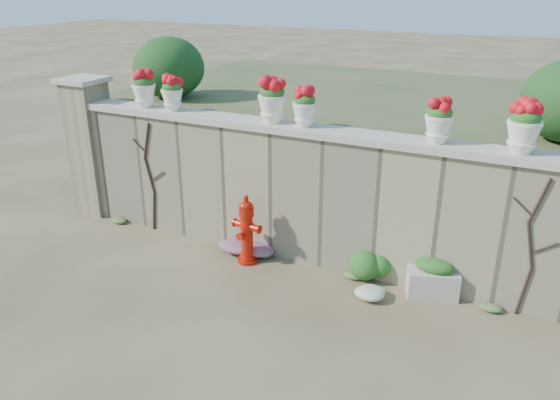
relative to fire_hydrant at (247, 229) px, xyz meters
The scene contains 19 objects.
ground 1.52m from the fire_hydrant, 62.97° to the right, with size 80.00×80.00×0.00m, color brown.
stone_wall 0.95m from the fire_hydrant, 39.71° to the left, with size 8.00×0.40×2.00m, color gray.
wall_cap 1.72m from the fire_hydrant, 39.71° to the left, with size 8.10×0.52×0.10m, color #BAB19D.
gate_pillar 3.62m from the fire_hydrant, behind, with size 0.72×0.72×2.48m.
raised_fill 3.82m from the fire_hydrant, 80.20° to the left, with size 9.00×6.00×2.00m, color #384C23.
back_shrub_left 3.68m from the fire_hydrant, 145.81° to the left, with size 1.30×1.30×1.10m, color #143814.
vine_left 2.10m from the fire_hydrant, behind, with size 0.60×0.04×1.91m.
vine_right 3.91m from the fire_hydrant, ahead, with size 0.60×0.04×1.91m.
fire_hydrant is the anchor object (origin of this frame).
planter_box 2.79m from the fire_hydrant, ahead, with size 0.76×0.59×0.56m.
green_shrub 1.94m from the fire_hydrant, ahead, with size 0.57×0.51×0.54m, color #1E5119.
magenta_clump 0.50m from the fire_hydrant, 120.32° to the left, with size 0.98×0.66×0.26m, color #B12397.
white_flowers 2.01m from the fire_hydrant, ahead, with size 0.57×0.46×0.20m, color white.
urn_pot_0 2.90m from the fire_hydrant, 166.12° to the left, with size 0.38×0.38×0.60m.
urn_pot_1 2.49m from the fire_hydrant, 161.61° to the left, with size 0.35×0.35×0.54m.
urn_pot_2 1.95m from the fire_hydrant, 72.06° to the left, with size 0.42×0.42×0.65m.
urn_pot_3 2.02m from the fire_hydrant, 37.88° to the left, with size 0.35×0.35×0.55m.
urn_pot_4 3.19m from the fire_hydrant, 11.82° to the left, with size 0.37×0.37×0.57m.
urn_pot_5 4.05m from the fire_hydrant, ahead, with size 0.41×0.41×0.64m.
Camera 1 is at (3.09, -5.20, 4.08)m, focal length 35.00 mm.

